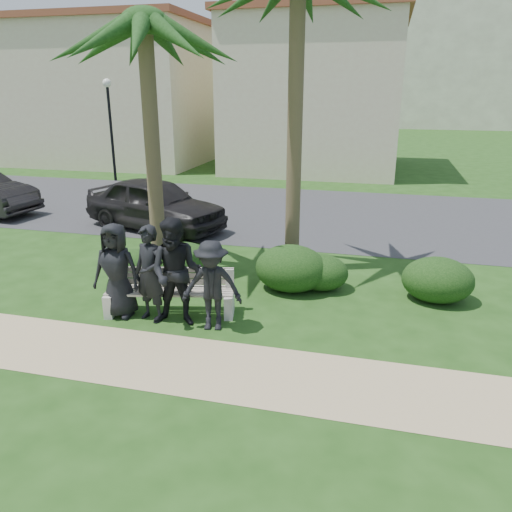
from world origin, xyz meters
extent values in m
plane|color=#1E4112|center=(0.00, 0.00, 0.00)|extent=(160.00, 160.00, 0.00)
cube|color=tan|center=(0.00, -1.80, 0.00)|extent=(30.00, 1.60, 0.01)
cube|color=#2D2D30|center=(0.00, 8.00, 0.00)|extent=(160.00, 8.00, 0.01)
cube|color=beige|center=(-12.00, 18.00, 3.50)|extent=(10.00, 8.00, 7.00)
cube|color=brown|center=(-12.00, 18.00, 7.15)|extent=(10.40, 8.40, 0.30)
cube|color=beige|center=(-1.00, 18.00, 3.50)|extent=(8.00, 8.00, 7.00)
cube|color=brown|center=(-1.00, 18.00, 7.15)|extent=(8.40, 8.40, 0.30)
cube|color=beige|center=(14.00, 55.00, 10.00)|extent=(26.00, 18.00, 20.00)
cylinder|color=black|center=(-9.00, 12.00, 2.00)|extent=(0.12, 0.12, 4.00)
sphere|color=white|center=(-9.00, 12.00, 4.11)|extent=(0.36, 0.36, 0.36)
cube|color=gray|center=(-1.01, -0.25, 0.43)|extent=(2.34, 1.02, 0.04)
cube|color=gray|center=(-1.01, -0.03, 0.67)|extent=(2.24, 0.55, 0.27)
cube|color=beige|center=(-2.08, -0.25, 0.21)|extent=(0.27, 0.54, 0.42)
cube|color=beige|center=(0.06, -0.25, 0.21)|extent=(0.27, 0.54, 0.42)
imported|color=black|center=(-1.88, -0.51, 0.86)|extent=(0.87, 0.60, 1.71)
imported|color=black|center=(-1.24, -0.51, 0.86)|extent=(0.72, 0.58, 1.71)
imported|color=black|center=(-0.72, -0.56, 0.94)|extent=(0.97, 0.79, 1.88)
imported|color=black|center=(-0.09, -0.59, 0.78)|extent=(1.08, 0.72, 1.56)
ellipsoid|color=black|center=(-2.41, 1.14, 0.35)|extent=(1.07, 0.89, 0.70)
ellipsoid|color=black|center=(-1.44, 1.48, 0.41)|extent=(1.27, 1.05, 0.83)
ellipsoid|color=black|center=(0.87, 1.47, 0.48)|extent=(1.46, 1.20, 0.95)
ellipsoid|color=black|center=(1.44, 1.65, 0.37)|extent=(1.14, 0.94, 0.74)
ellipsoid|color=black|center=(3.70, 1.63, 0.44)|extent=(1.34, 1.11, 0.88)
cylinder|color=brown|center=(-2.16, 1.79, 2.56)|extent=(0.32, 0.32, 5.12)
cylinder|color=brown|center=(0.66, 2.71, 3.02)|extent=(0.32, 0.32, 6.03)
imported|color=black|center=(-3.77, 5.04, 0.74)|extent=(4.66, 2.97, 1.48)
camera|label=1|loc=(2.53, -7.85, 3.89)|focal=35.00mm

